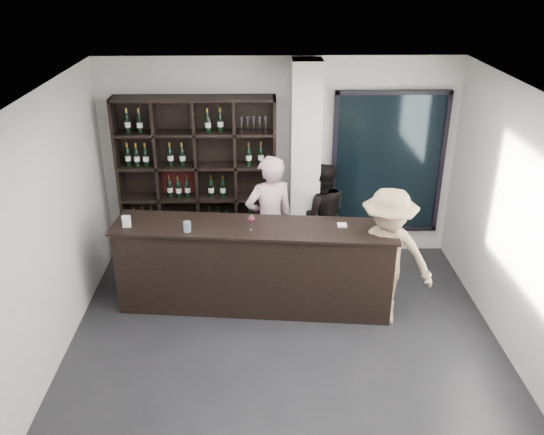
{
  "coord_description": "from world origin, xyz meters",
  "views": [
    {
      "loc": [
        -0.26,
        -5.03,
        4.13
      ],
      "look_at": [
        -0.13,
        1.1,
        1.31
      ],
      "focal_mm": 38.0,
      "sensor_mm": 36.0,
      "label": 1
    }
  ],
  "objects_px": {
    "wine_shelf": "(198,182)",
    "customer": "(386,257)",
    "taster_black": "(322,214)",
    "tasting_counter": "(254,267)",
    "taster_pink": "(270,221)"
  },
  "relations": [
    {
      "from": "wine_shelf",
      "to": "taster_pink",
      "type": "relative_size",
      "value": 1.32
    },
    {
      "from": "wine_shelf",
      "to": "taster_black",
      "type": "height_order",
      "value": "wine_shelf"
    },
    {
      "from": "tasting_counter",
      "to": "taster_pink",
      "type": "relative_size",
      "value": 1.9
    },
    {
      "from": "taster_black",
      "to": "customer",
      "type": "height_order",
      "value": "customer"
    },
    {
      "from": "tasting_counter",
      "to": "customer",
      "type": "distance_m",
      "value": 1.62
    },
    {
      "from": "tasting_counter",
      "to": "taster_black",
      "type": "height_order",
      "value": "taster_black"
    },
    {
      "from": "wine_shelf",
      "to": "tasting_counter",
      "type": "height_order",
      "value": "wine_shelf"
    },
    {
      "from": "wine_shelf",
      "to": "customer",
      "type": "bearing_deg",
      "value": -34.85
    },
    {
      "from": "taster_black",
      "to": "customer",
      "type": "xyz_separation_m",
      "value": [
        0.61,
        -1.48,
        0.11
      ]
    },
    {
      "from": "taster_black",
      "to": "customer",
      "type": "distance_m",
      "value": 1.6
    },
    {
      "from": "customer",
      "to": "taster_black",
      "type": "bearing_deg",
      "value": 126.05
    },
    {
      "from": "taster_black",
      "to": "taster_pink",
      "type": "bearing_deg",
      "value": 35.79
    },
    {
      "from": "wine_shelf",
      "to": "tasting_counter",
      "type": "bearing_deg",
      "value": -58.98
    },
    {
      "from": "wine_shelf",
      "to": "tasting_counter",
      "type": "distance_m",
      "value": 1.68
    },
    {
      "from": "wine_shelf",
      "to": "taster_pink",
      "type": "bearing_deg",
      "value": -35.56
    }
  ]
}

